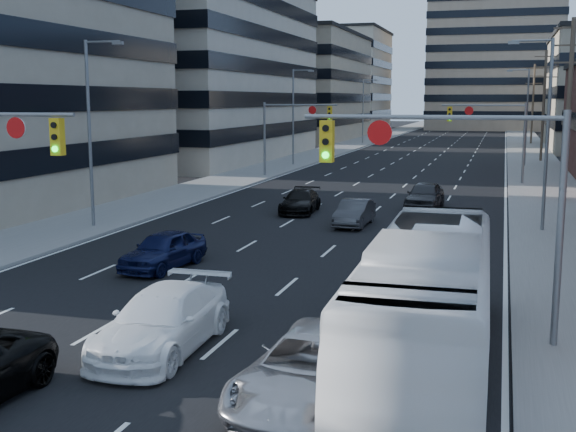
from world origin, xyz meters
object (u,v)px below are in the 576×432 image
at_px(transit_bus, 428,300).
at_px(white_van, 163,321).
at_px(silver_suv, 315,369).
at_px(sedan_blue, 163,250).

bearing_deg(transit_bus, white_van, -174.27).
bearing_deg(silver_suv, transit_bus, 59.21).
relative_size(white_van, sedan_blue, 1.27).
distance_m(silver_suv, sedan_blue, 13.13).
bearing_deg(transit_bus, sedan_blue, 143.93).
distance_m(white_van, silver_suv, 4.90).
xyz_separation_m(white_van, silver_suv, (4.46, -2.01, -0.02)).
height_order(white_van, transit_bus, transit_bus).
distance_m(transit_bus, sedan_blue, 12.75).
xyz_separation_m(silver_suv, sedan_blue, (-8.43, 10.07, -0.04)).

